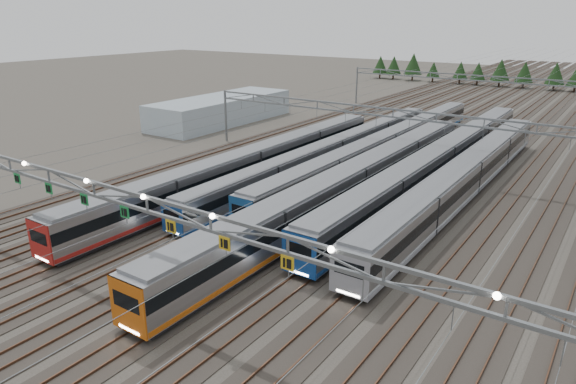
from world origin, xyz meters
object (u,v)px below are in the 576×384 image
Objects in this scene: train_c at (386,145)px; gantry_near at (145,208)px; train_a at (251,165)px; train_b at (334,151)px; train_e at (441,160)px; gantry_far at (486,83)px; west_shed at (222,110)px; train_d at (352,184)px; train_f at (466,176)px; gantry_mid at (393,120)px.

train_c is 44.09m from gantry_near.
train_a reaches higher than train_b.
train_c is 0.98× the size of train_e.
gantry_far is at bearing 89.97° from gantry_near.
gantry_far is 1.88× the size of west_shed.
gantry_near reaches higher than train_d.
west_shed reaches higher than train_f.
train_a is 23.30m from train_e.
gantry_mid is (-11.25, 5.34, 4.13)m from train_f.
train_d is 1.03× the size of gantry_mid.
gantry_mid is 1.00× the size of gantry_far.
gantry_far reaches higher than train_a.
train_d is 48.42m from west_shed.
gantry_mid is at bearing -90.00° from gantry_far.
gantry_near is at bearing -90.03° from gantry_far.
gantry_far is (-6.75, 45.09, 4.15)m from train_e.
gantry_near is at bearing -87.12° from train_c.
west_shed is (-40.86, 25.97, 0.02)m from train_d.
west_shed reaches higher than train_b.
gantry_far is at bearing 81.99° from train_b.
gantry_near is 1.00× the size of gantry_mid.
train_e is at bearing 11.94° from train_b.
train_d is at bearing -132.97° from train_f.
gantry_near is at bearing -90.07° from gantry_mid.
train_b is 1.94× the size of west_shed.
train_f is (9.00, 9.66, -0.06)m from train_d.
gantry_near reaches higher than train_a.
west_shed is (-45.36, 11.06, 0.10)m from train_e.
train_b is (4.50, 11.94, -0.26)m from train_a.
train_d is 1.03× the size of gantry_near.
gantry_far is at bearing 79.36° from train_a.
train_d is (9.00, -12.06, 0.36)m from train_b.
train_a is 28.04m from gantry_near.
train_d is at bearing -76.42° from train_c.
gantry_mid is at bearing -58.17° from train_c.
train_f is at bearing -25.39° from gantry_mid.
train_c is 37.10m from west_shed.
train_a is at bearing -43.38° from west_shed.
train_a is 0.95× the size of gantry_mid.
gantry_far is 51.63m from west_shed.
train_e is at bearing -13.70° from west_shed.
train_c is 16.21m from train_f.
gantry_near is (2.20, -43.74, 5.03)m from train_c.
train_f is at bearing 47.03° from train_d.
train_c is 9.74m from train_e.
train_b is 48.62m from gantry_far.
west_shed reaches higher than train_e.
train_d is 60.18m from gantry_far.
west_shed is at bearing 164.14° from gantry_mid.
train_a is 0.92× the size of train_b.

